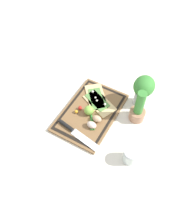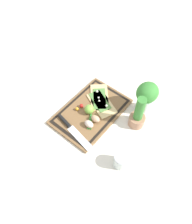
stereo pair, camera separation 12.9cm
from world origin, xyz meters
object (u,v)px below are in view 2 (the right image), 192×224
object	(u,v)px
herb_glass	(146,96)
sauce_jar	(121,161)
egg_pink	(89,124)
knife	(69,126)
egg_brown	(95,119)
herb_pot	(138,116)
pizza_slice_far	(101,103)
lime	(89,109)
cherry_tomato_red	(81,106)
cherry_tomato_yellow	(77,109)
pizza_slice_near	(99,97)

from	to	relation	value
herb_glass	sauce_jar	bearing A→B (deg)	14.43
egg_pink	knife	bearing A→B (deg)	-48.10
egg_brown	herb_pot	world-z (taller)	herb_pot
herb_pot	herb_glass	distance (m)	0.12
pizza_slice_far	knife	size ratio (longest dim) A/B	0.83
herb_pot	lime	bearing A→B (deg)	-65.35
cherry_tomato_red	cherry_tomato_yellow	size ratio (longest dim) A/B	1.11
cherry_tomato_yellow	sauce_jar	xyz separation A→B (m)	(0.11, 0.40, 0.01)
pizza_slice_far	knife	world-z (taller)	pizza_slice_far
lime	cherry_tomato_yellow	xyz separation A→B (m)	(0.03, -0.07, -0.02)
pizza_slice_far	egg_brown	xyz separation A→B (m)	(0.12, 0.05, 0.01)
cherry_tomato_yellow	pizza_slice_near	bearing A→B (deg)	163.21
pizza_slice_near	pizza_slice_far	xyz separation A→B (m)	(0.03, 0.04, 0.00)
pizza_slice_far	egg_pink	distance (m)	0.18
sauce_jar	herb_glass	world-z (taller)	herb_glass
pizza_slice_far	herb_pot	distance (m)	0.25
pizza_slice_near	egg_brown	size ratio (longest dim) A/B	4.03
herb_pot	herb_glass	bearing A→B (deg)	-168.20
egg_brown	egg_pink	distance (m)	0.05
egg_brown	lime	distance (m)	0.08
egg_brown	herb_pot	bearing A→B (deg)	127.15
pizza_slice_far	cherry_tomato_red	world-z (taller)	same
egg_brown	herb_pot	size ratio (longest dim) A/B	0.25
lime	sauce_jar	distance (m)	0.36
pizza_slice_far	herb_glass	distance (m)	0.28
cherry_tomato_red	cherry_tomato_yellow	distance (m)	0.03
pizza_slice_near	cherry_tomato_red	distance (m)	0.13
lime	sauce_jar	world-z (taller)	sauce_jar
knife	sauce_jar	world-z (taller)	sauce_jar
knife	egg_pink	world-z (taller)	egg_pink
cherry_tomato_red	herb_glass	distance (m)	0.39
knife	herb_pot	bearing A→B (deg)	133.92
cherry_tomato_red	cherry_tomato_yellow	xyz separation A→B (m)	(0.03, -0.01, -0.00)
knife	pizza_slice_near	bearing A→B (deg)	179.30
lime	sauce_jar	bearing A→B (deg)	66.84
pizza_slice_far	cherry_tomato_yellow	xyz separation A→B (m)	(0.13, -0.08, 0.01)
sauce_jar	pizza_slice_far	bearing A→B (deg)	-127.36
herb_pot	cherry_tomato_red	bearing A→B (deg)	-69.42
egg_brown	cherry_tomato_yellow	distance (m)	0.14
pizza_slice_near	cherry_tomato_yellow	size ratio (longest dim) A/B	11.03
knife	cherry_tomato_yellow	bearing A→B (deg)	-159.32
pizza_slice_near	herb_pot	distance (m)	0.28
pizza_slice_near	knife	world-z (taller)	pizza_slice_near
egg_brown	cherry_tomato_red	xyz separation A→B (m)	(-0.02, -0.13, -0.01)
lime	cherry_tomato_red	xyz separation A→B (m)	(0.00, -0.06, -0.02)
herb_glass	herb_pot	bearing A→B (deg)	11.80
pizza_slice_near	sauce_jar	xyz separation A→B (m)	(0.27, 0.35, 0.01)
pizza_slice_near	egg_pink	size ratio (longest dim) A/B	4.03
knife	sauce_jar	xyz separation A→B (m)	(-0.01, 0.35, 0.01)
pizza_slice_near	cherry_tomato_red	xyz separation A→B (m)	(0.12, -0.04, 0.01)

